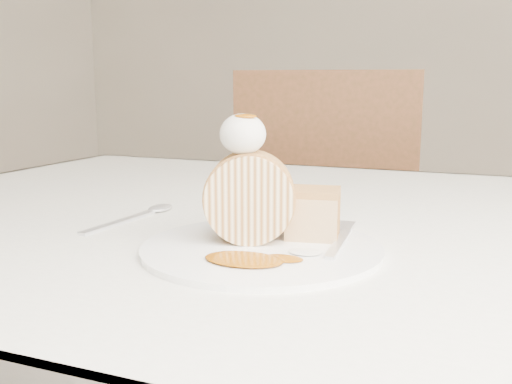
% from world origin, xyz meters
% --- Properties ---
extents(table, '(1.40, 0.90, 0.75)m').
position_xyz_m(table, '(0.00, 0.20, 0.66)').
color(table, silver).
rests_on(table, ground).
extents(chair_far, '(0.53, 0.53, 0.95)m').
position_xyz_m(chair_far, '(-0.23, 0.98, 0.54)').
color(chair_far, brown).
rests_on(chair_far, ground).
extents(plate, '(0.28, 0.28, 0.01)m').
position_xyz_m(plate, '(-0.05, 0.02, 0.75)').
color(plate, white).
rests_on(plate, table).
extents(roulade_slice, '(0.10, 0.08, 0.09)m').
position_xyz_m(roulade_slice, '(-0.06, 0.04, 0.80)').
color(roulade_slice, beige).
rests_on(roulade_slice, plate).
extents(cake_chunk, '(0.06, 0.06, 0.04)m').
position_xyz_m(cake_chunk, '(-0.01, 0.07, 0.78)').
color(cake_chunk, tan).
rests_on(cake_chunk, plate).
extents(whipped_cream, '(0.05, 0.05, 0.04)m').
position_xyz_m(whipped_cream, '(-0.07, 0.03, 0.87)').
color(whipped_cream, silver).
rests_on(whipped_cream, roulade_slice).
extents(caramel_drizzle, '(0.02, 0.02, 0.01)m').
position_xyz_m(caramel_drizzle, '(-0.07, 0.03, 0.89)').
color(caramel_drizzle, '#8D4705').
rests_on(caramel_drizzle, whipped_cream).
extents(caramel_pool, '(0.08, 0.06, 0.00)m').
position_xyz_m(caramel_pool, '(-0.04, -0.03, 0.76)').
color(caramel_pool, '#8D4705').
rests_on(caramel_pool, plate).
extents(fork, '(0.03, 0.14, 0.00)m').
position_xyz_m(fork, '(0.03, 0.05, 0.76)').
color(fork, silver).
rests_on(fork, plate).
extents(spoon, '(0.04, 0.16, 0.00)m').
position_xyz_m(spoon, '(-0.25, 0.07, 0.75)').
color(spoon, silver).
rests_on(spoon, table).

